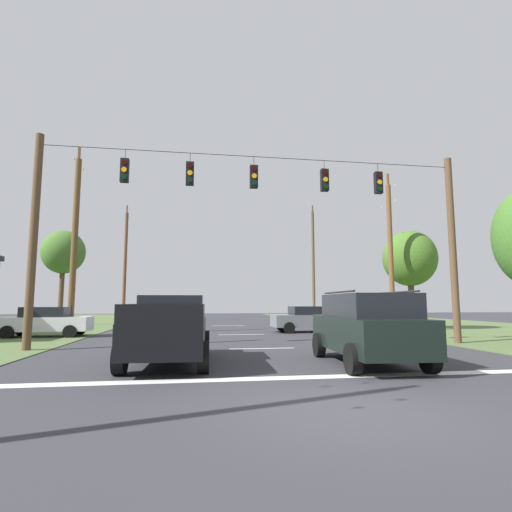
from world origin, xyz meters
name	(u,v)px	position (x,y,z in m)	size (l,w,h in m)	color
ground_plane	(353,409)	(0.00, 0.00, 0.00)	(120.00, 120.00, 0.00)	#333338
shoulder_grass_right	(507,332)	(15.80, 15.00, 0.01)	(16.00, 80.00, 0.03)	#51673A
stop_bar_stripe	(305,377)	(0.00, 2.82, 0.00)	(14.83, 0.45, 0.01)	white
lane_dash_0	(262,348)	(0.00, 8.82, 0.00)	(0.15, 2.50, 0.01)	white
lane_dash_1	(241,335)	(0.00, 15.59, 0.00)	(0.15, 2.50, 0.01)	white
lane_dash_2	(228,326)	(0.00, 24.18, 0.00)	(0.15, 2.50, 0.01)	white
overhead_signal_span	(259,230)	(-0.02, 9.36, 4.70)	(17.45, 0.31, 8.18)	brown
pickup_truck	(170,329)	(-3.27, 5.66, 0.97)	(2.46, 5.47, 1.95)	black
suv_black	(367,326)	(2.29, 4.46, 1.06)	(2.43, 4.90, 2.05)	black
distant_car_crossing_white	(46,321)	(-10.03, 15.50, 0.79)	(4.33, 2.07, 1.52)	silver
distant_car_oncoming	(308,319)	(4.17, 16.85, 0.79)	(4.34, 2.09, 1.52)	slate
distant_car_far_parked	(343,314)	(9.49, 25.03, 0.79)	(2.04, 4.31, 1.52)	silver
utility_pole_mid_right	(391,252)	(9.12, 15.97, 4.76)	(0.29, 1.85, 9.66)	brown
utility_pole_far_right	(313,263)	(8.95, 31.30, 5.57)	(0.28, 1.67, 11.38)	brown
utility_pole_mid_left	(74,243)	(-9.08, 16.27, 4.98)	(0.33, 1.80, 10.36)	brown
utility_pole_far_left	(125,264)	(-9.07, 32.41, 5.38)	(0.31, 1.91, 10.99)	brown
tree_roadside_right	(410,259)	(11.39, 17.78, 4.60)	(3.46, 3.46, 6.45)	brown
tree_roadside_left	(63,253)	(-12.77, 26.52, 5.62)	(3.25, 3.25, 7.38)	brown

